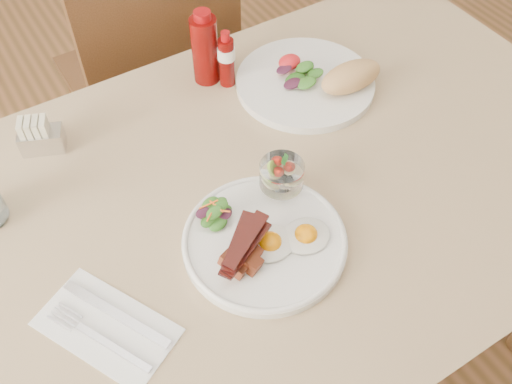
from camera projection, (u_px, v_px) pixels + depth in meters
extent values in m
plane|color=brown|center=(278.00, 345.00, 1.65)|extent=(5.00, 5.00, 0.00)
cylinder|color=brown|center=(376.00, 108.00, 1.77)|extent=(0.06, 0.06, 0.71)
cube|color=brown|center=(289.00, 183.00, 1.09)|extent=(1.30, 0.85, 0.04)
cube|color=tan|center=(290.00, 176.00, 1.07)|extent=(1.33, 0.88, 0.00)
cylinder|color=brown|center=(128.00, 191.00, 1.72)|extent=(0.04, 0.04, 0.45)
cylinder|color=brown|center=(231.00, 146.00, 1.84)|extent=(0.04, 0.04, 0.45)
cylinder|color=brown|center=(85.00, 121.00, 1.92)|extent=(0.04, 0.04, 0.45)
cylinder|color=brown|center=(180.00, 84.00, 2.04)|extent=(0.04, 0.04, 0.45)
cube|color=brown|center=(145.00, 76.00, 1.69)|extent=(0.42, 0.42, 0.03)
cube|color=brown|center=(165.00, 46.00, 1.40)|extent=(0.42, 0.03, 0.46)
cylinder|color=white|center=(265.00, 242.00, 0.97)|extent=(0.28, 0.28, 0.02)
ellipsoid|color=silver|center=(306.00, 236.00, 0.96)|extent=(0.10, 0.10, 0.01)
ellipsoid|color=orange|center=(306.00, 234.00, 0.95)|extent=(0.04, 0.04, 0.02)
ellipsoid|color=silver|center=(270.00, 243.00, 0.95)|extent=(0.10, 0.10, 0.01)
ellipsoid|color=orange|center=(270.00, 241.00, 0.94)|extent=(0.04, 0.04, 0.02)
cube|color=maroon|center=(236.00, 256.00, 0.92)|extent=(0.03, 0.03, 0.02)
cube|color=maroon|center=(252.00, 254.00, 0.93)|extent=(0.03, 0.03, 0.03)
cube|color=maroon|center=(239.00, 270.00, 0.91)|extent=(0.02, 0.02, 0.02)
cube|color=maroon|center=(248.00, 243.00, 0.94)|extent=(0.03, 0.03, 0.02)
cube|color=maroon|center=(252.00, 264.00, 0.91)|extent=(0.03, 0.03, 0.03)
cube|color=maroon|center=(227.00, 260.00, 0.92)|extent=(0.02, 0.02, 0.02)
cube|color=maroon|center=(245.00, 246.00, 0.91)|extent=(0.03, 0.03, 0.02)
cube|color=maroon|center=(242.00, 254.00, 0.91)|extent=(0.02, 0.02, 0.02)
cube|color=#45130B|center=(240.00, 248.00, 0.91)|extent=(0.11, 0.08, 0.01)
cube|color=#45130B|center=(247.00, 247.00, 0.90)|extent=(0.11, 0.07, 0.01)
cube|color=#45130B|center=(239.00, 241.00, 0.90)|extent=(0.10, 0.09, 0.01)
cube|color=#45130B|center=(246.00, 240.00, 0.90)|extent=(0.11, 0.07, 0.01)
ellipsoid|color=#1E5316|center=(214.00, 218.00, 0.98)|extent=(0.04, 0.04, 0.01)
ellipsoid|color=#1E5316|center=(223.00, 212.00, 0.99)|extent=(0.04, 0.04, 0.01)
ellipsoid|color=#341022|center=(205.00, 213.00, 0.98)|extent=(0.04, 0.03, 0.01)
ellipsoid|color=#1E5316|center=(218.00, 223.00, 0.97)|extent=(0.04, 0.04, 0.01)
ellipsoid|color=#1E5316|center=(209.00, 221.00, 0.96)|extent=(0.04, 0.03, 0.01)
ellipsoid|color=#341022|center=(225.00, 214.00, 0.97)|extent=(0.03, 0.03, 0.01)
ellipsoid|color=#1E5316|center=(211.00, 204.00, 0.98)|extent=(0.04, 0.04, 0.01)
ellipsoid|color=#1E5316|center=(219.00, 204.00, 0.97)|extent=(0.04, 0.03, 0.01)
ellipsoid|color=#341022|center=(203.00, 212.00, 0.96)|extent=(0.03, 0.03, 0.01)
ellipsoid|color=#1E5316|center=(215.00, 212.00, 0.96)|extent=(0.04, 0.03, 0.01)
ellipsoid|color=#1E5316|center=(221.00, 206.00, 0.96)|extent=(0.03, 0.03, 0.01)
cylinder|color=orange|center=(216.00, 206.00, 0.96)|extent=(0.01, 0.04, 0.01)
cylinder|color=orange|center=(208.00, 204.00, 0.96)|extent=(0.04, 0.01, 0.01)
cylinder|color=orange|center=(220.00, 210.00, 0.96)|extent=(0.03, 0.03, 0.01)
cylinder|color=orange|center=(211.00, 213.00, 0.95)|extent=(0.03, 0.02, 0.01)
cylinder|color=white|center=(281.00, 189.00, 1.02)|extent=(0.04, 0.04, 0.01)
cylinder|color=white|center=(281.00, 185.00, 1.01)|extent=(0.02, 0.02, 0.01)
cylinder|color=white|center=(282.00, 175.00, 0.99)|extent=(0.08, 0.08, 0.04)
cylinder|color=#FCF4B2|center=(274.00, 179.00, 1.00)|extent=(0.02, 0.02, 0.01)
cylinder|color=#FCF4B2|center=(289.00, 174.00, 1.00)|extent=(0.02, 0.02, 0.01)
cylinder|color=#FCF4B2|center=(276.00, 171.00, 1.00)|extent=(0.02, 0.02, 0.01)
cylinder|color=#82B236|center=(274.00, 170.00, 0.98)|extent=(0.03, 0.03, 0.01)
cone|color=red|center=(290.00, 168.00, 0.98)|extent=(0.02, 0.02, 0.02)
cone|color=red|center=(279.00, 172.00, 0.97)|extent=(0.02, 0.02, 0.02)
cone|color=red|center=(278.00, 161.00, 0.98)|extent=(0.02, 0.02, 0.02)
ellipsoid|color=#29742A|center=(284.00, 161.00, 0.97)|extent=(0.02, 0.01, 0.00)
ellipsoid|color=#29742A|center=(286.00, 158.00, 0.97)|extent=(0.02, 0.01, 0.00)
cylinder|color=white|center=(305.00, 83.00, 1.22)|extent=(0.30, 0.30, 0.02)
ellipsoid|color=#1E5316|center=(295.00, 79.00, 1.21)|extent=(0.05, 0.05, 0.01)
ellipsoid|color=#1E5316|center=(305.00, 68.00, 1.22)|extent=(0.05, 0.04, 0.01)
ellipsoid|color=#341022|center=(292.00, 84.00, 1.19)|extent=(0.05, 0.04, 0.01)
ellipsoid|color=#1E5316|center=(306.00, 83.00, 1.18)|extent=(0.05, 0.04, 0.01)
ellipsoid|color=#1E5316|center=(315.00, 74.00, 1.20)|extent=(0.04, 0.04, 0.01)
ellipsoid|color=#341022|center=(284.00, 69.00, 1.21)|extent=(0.04, 0.03, 0.01)
ellipsoid|color=#1E5316|center=(305.00, 67.00, 1.20)|extent=(0.05, 0.04, 0.01)
ellipsoid|color=red|center=(289.00, 64.00, 1.23)|extent=(0.05, 0.04, 0.03)
ellipsoid|color=tan|center=(351.00, 76.00, 1.18)|extent=(0.16, 0.12, 0.06)
cylinder|color=#580605|center=(205.00, 50.00, 1.19)|extent=(0.07, 0.07, 0.15)
cylinder|color=maroon|center=(202.00, 16.00, 1.12)|extent=(0.04, 0.04, 0.02)
cylinder|color=#580605|center=(227.00, 62.00, 1.19)|extent=(0.04, 0.04, 0.11)
cylinder|color=white|center=(226.00, 53.00, 1.18)|extent=(0.05, 0.05, 0.03)
cylinder|color=maroon|center=(225.00, 36.00, 1.14)|extent=(0.02, 0.02, 0.02)
cube|color=silver|center=(42.00, 140.00, 1.10)|extent=(0.09, 0.07, 0.05)
cube|color=#C9BB8E|center=(23.00, 131.00, 1.07)|extent=(0.02, 0.04, 0.05)
cube|color=#C9BB8E|center=(31.00, 131.00, 1.07)|extent=(0.02, 0.04, 0.05)
cube|color=#C9BB8E|center=(38.00, 130.00, 1.08)|extent=(0.02, 0.04, 0.05)
cube|color=#C9BB8E|center=(45.00, 129.00, 1.08)|extent=(0.02, 0.04, 0.05)
cube|color=white|center=(107.00, 327.00, 0.87)|extent=(0.20, 0.24, 0.00)
cube|color=silver|center=(116.00, 314.00, 0.88)|extent=(0.11, 0.19, 0.00)
cube|color=silver|center=(113.00, 347.00, 0.85)|extent=(0.07, 0.13, 0.00)
cube|color=silver|center=(59.00, 324.00, 0.87)|extent=(0.03, 0.04, 0.00)
cube|color=silver|center=(63.00, 319.00, 0.88)|extent=(0.03, 0.04, 0.00)
cube|color=silver|center=(67.00, 315.00, 0.88)|extent=(0.03, 0.04, 0.00)
cube|color=silver|center=(70.00, 311.00, 0.89)|extent=(0.03, 0.04, 0.00)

